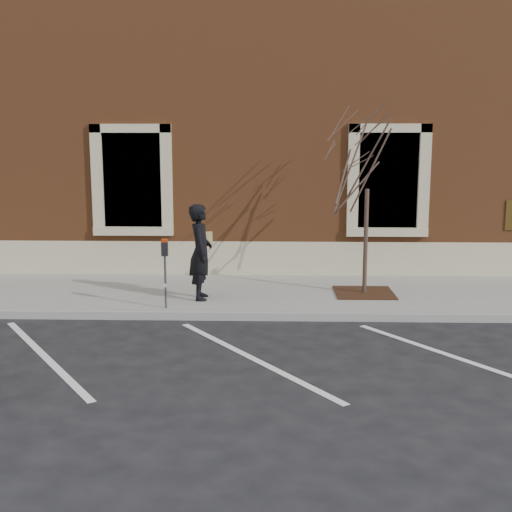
{
  "coord_description": "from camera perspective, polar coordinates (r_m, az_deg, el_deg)",
  "views": [
    {
      "loc": [
        0.35,
        -11.59,
        3.2
      ],
      "look_at": [
        0.0,
        0.6,
        1.1
      ],
      "focal_mm": 45.0,
      "sensor_mm": 36.0,
      "label": 1
    }
  ],
  "objects": [
    {
      "name": "sapling",
      "position": [
        13.29,
        9.93,
        8.45
      ],
      "size": [
        2.38,
        2.38,
        3.97
      ],
      "color": "#4C392E",
      "rests_on": "sidewalk_near"
    },
    {
      "name": "tree_grate",
      "position": [
        13.63,
        9.59,
        -3.23
      ],
      "size": [
        1.21,
        1.21,
        0.03
      ],
      "primitive_type": "cube",
      "color": "#371E11",
      "rests_on": "sidewalk_near"
    },
    {
      "name": "building_civic",
      "position": [
        19.35,
        0.62,
        12.12
      ],
      "size": [
        40.0,
        8.62,
        8.0
      ],
      "color": "brown",
      "rests_on": "ground"
    },
    {
      "name": "curb_near",
      "position": [
        11.96,
        -0.09,
        -5.38
      ],
      "size": [
        40.0,
        0.12,
        0.15
      ],
      "primitive_type": "cube",
      "color": "#9E9E99",
      "rests_on": "ground"
    },
    {
      "name": "sidewalk_near",
      "position": [
        13.7,
        0.14,
        -3.41
      ],
      "size": [
        40.0,
        3.5,
        0.15
      ],
      "primitive_type": "cube",
      "color": "#A09F96",
      "rests_on": "ground"
    },
    {
      "name": "parking_meter",
      "position": [
        12.16,
        -8.1,
        -0.39
      ],
      "size": [
        0.12,
        0.09,
        1.33
      ],
      "rotation": [
        0.0,
        0.0,
        -0.43
      ],
      "color": "#595B60",
      "rests_on": "sidewalk_near"
    },
    {
      "name": "ground",
      "position": [
        12.02,
        -0.08,
        -5.66
      ],
      "size": [
        120.0,
        120.0,
        0.0
      ],
      "primitive_type": "plane",
      "color": "#28282B",
      "rests_on": "ground"
    },
    {
      "name": "man",
      "position": [
        12.83,
        -4.95,
        0.35
      ],
      "size": [
        0.51,
        0.73,
        1.91
      ],
      "primitive_type": "imported",
      "rotation": [
        0.0,
        0.0,
        1.64
      ],
      "color": "black",
      "rests_on": "sidewalk_near"
    },
    {
      "name": "parking_stripes",
      "position": [
        9.92,
        -0.47,
        -9.02
      ],
      "size": [
        28.0,
        4.4,
        0.01
      ],
      "primitive_type": null,
      "color": "silver",
      "rests_on": "ground"
    }
  ]
}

